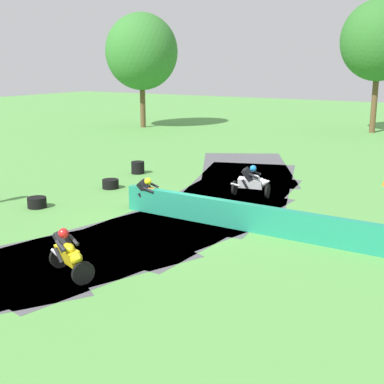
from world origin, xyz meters
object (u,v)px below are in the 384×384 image
(motorcycle_trailing_white, at_px, (252,182))
(tire_stack_far, at_px, (138,168))
(tire_stack_mid_a, at_px, (37,202))
(motorcycle_chase_orange, at_px, (150,195))
(motorcycle_lead_yellow, at_px, (69,253))
(tire_stack_mid_b, at_px, (111,184))

(motorcycle_trailing_white, relative_size, tire_stack_far, 2.63)
(motorcycle_trailing_white, height_order, tire_stack_mid_a, motorcycle_trailing_white)
(motorcycle_trailing_white, bearing_deg, tire_stack_mid_a, -137.48)
(motorcycle_trailing_white, height_order, tire_stack_far, motorcycle_trailing_white)
(motorcycle_chase_orange, relative_size, tire_stack_mid_a, 2.35)
(motorcycle_chase_orange, relative_size, motorcycle_trailing_white, 0.99)
(motorcycle_chase_orange, bearing_deg, motorcycle_lead_yellow, -72.78)
(motorcycle_chase_orange, xyz_separation_m, tire_stack_far, (-4.54, 5.23, -0.33))
(motorcycle_chase_orange, bearing_deg, tire_stack_mid_b, 150.33)
(motorcycle_chase_orange, height_order, tire_stack_mid_b, motorcycle_chase_orange)
(tire_stack_mid_a, xyz_separation_m, tire_stack_far, (-0.58, 7.06, 0.10))
(motorcycle_lead_yellow, xyz_separation_m, tire_stack_mid_b, (-5.52, 8.18, -0.45))
(tire_stack_far, bearing_deg, tire_stack_mid_a, -85.30)
(tire_stack_mid_a, bearing_deg, motorcycle_chase_orange, 24.80)
(tire_stack_mid_b, bearing_deg, tire_stack_far, 106.07)
(tire_stack_mid_a, relative_size, tire_stack_far, 1.11)
(motorcycle_chase_orange, distance_m, tire_stack_far, 6.93)
(motorcycle_lead_yellow, height_order, tire_stack_mid_a, motorcycle_lead_yellow)
(tire_stack_far, bearing_deg, motorcycle_lead_yellow, -60.44)
(motorcycle_lead_yellow, bearing_deg, tire_stack_mid_b, 124.02)
(tire_stack_mid_a, bearing_deg, motorcycle_trailing_white, 42.52)
(motorcycle_lead_yellow, relative_size, tire_stack_mid_b, 2.32)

